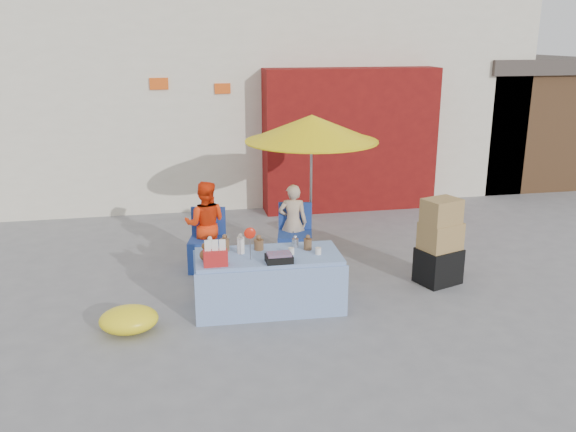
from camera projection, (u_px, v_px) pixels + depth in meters
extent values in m
plane|color=slate|center=(272.00, 312.00, 7.25)|extent=(80.00, 80.00, 0.00)
cube|color=silver|center=(216.00, 79.00, 13.18)|extent=(12.00, 5.00, 4.50)
cube|color=maroon|center=(350.00, 140.00, 11.23)|extent=(3.20, 0.60, 2.60)
cube|color=#4C331E|center=(509.00, 125.00, 13.76)|extent=(2.60, 3.00, 2.40)
cube|color=#3F3833|center=(516.00, 64.00, 13.37)|extent=(2.80, 3.20, 0.30)
cube|color=#E15113|center=(159.00, 84.00, 10.56)|extent=(0.32, 0.04, 0.20)
cube|color=#E15113|center=(223.00, 89.00, 10.79)|extent=(0.28, 0.04, 0.18)
cube|color=#8AAEDD|center=(268.00, 281.00, 7.30)|extent=(1.74, 0.83, 0.68)
cube|color=#8AAEDD|center=(273.00, 296.00, 6.93)|extent=(1.76, 0.09, 0.63)
cube|color=#8AAEDD|center=(264.00, 270.00, 7.68)|extent=(1.76, 0.09, 0.63)
cylinder|color=white|center=(210.00, 247.00, 7.20)|extent=(0.10, 0.10, 0.16)
cylinder|color=brown|center=(225.00, 245.00, 7.32)|extent=(0.11, 0.11, 0.14)
cylinder|color=white|center=(241.00, 245.00, 7.21)|extent=(0.09, 0.09, 0.20)
cylinder|color=brown|center=(259.00, 245.00, 7.34)|extent=(0.12, 0.12, 0.13)
cylinder|color=#B2B2B7|center=(295.00, 243.00, 7.43)|extent=(0.08, 0.08, 0.11)
cylinder|color=brown|center=(308.00, 244.00, 7.34)|extent=(0.10, 0.10, 0.14)
cylinder|color=white|center=(291.00, 251.00, 7.19)|extent=(0.07, 0.07, 0.08)
cylinder|color=white|center=(318.00, 251.00, 7.19)|extent=(0.07, 0.07, 0.08)
sphere|color=brown|center=(205.00, 255.00, 6.98)|extent=(0.14, 0.14, 0.14)
ellipsoid|color=red|center=(250.00, 233.00, 6.95)|extent=(0.14, 0.05, 0.14)
cube|color=red|center=(216.00, 258.00, 6.82)|extent=(0.27, 0.14, 0.18)
cube|color=black|center=(279.00, 259.00, 6.95)|extent=(0.31, 0.23, 0.08)
cube|color=navy|center=(207.00, 254.00, 8.50)|extent=(0.57, 0.55, 0.45)
cube|color=navy|center=(209.00, 221.00, 8.59)|extent=(0.48, 0.14, 0.40)
cube|color=navy|center=(295.00, 248.00, 8.73)|extent=(0.57, 0.55, 0.45)
cube|color=navy|center=(295.00, 216.00, 8.82)|extent=(0.48, 0.14, 0.40)
imported|color=#FA370D|center=(206.00, 224.00, 8.53)|extent=(0.69, 0.59, 1.24)
imported|color=tan|center=(293.00, 223.00, 8.78)|extent=(0.46, 0.35, 1.14)
cylinder|color=gray|center=(311.00, 190.00, 8.85)|extent=(0.04, 0.04, 2.00)
cone|color=yellow|center=(312.00, 128.00, 8.59)|extent=(1.90, 1.90, 0.38)
cylinder|color=yellow|center=(311.00, 141.00, 8.64)|extent=(1.90, 1.90, 0.02)
cube|color=black|center=(438.00, 266.00, 8.05)|extent=(0.63, 0.57, 0.47)
cube|color=olive|center=(440.00, 236.00, 7.93)|extent=(0.59, 0.52, 0.36)
cube|color=olive|center=(442.00, 211.00, 7.81)|extent=(0.54, 0.47, 0.32)
ellipsoid|color=yellow|center=(129.00, 320.00, 6.73)|extent=(0.70, 0.58, 0.29)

